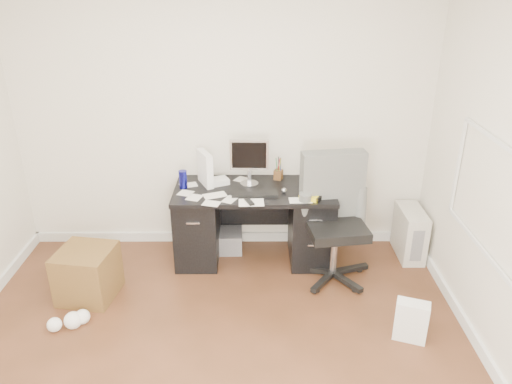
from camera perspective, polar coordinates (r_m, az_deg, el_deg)
ground at (r=3.73m, az=-5.12°, el=-20.90°), size 4.00×4.00×0.00m
room_shell at (r=2.84m, az=-5.65°, el=3.85°), size 4.02×4.02×2.71m
desk at (r=4.83m, az=-0.19°, el=-3.43°), size 1.50×0.70×0.75m
loose_papers at (r=4.63m, az=-2.68°, el=0.12°), size 1.10×0.60×0.00m
lcd_monitor at (r=4.68m, az=-0.78°, el=3.44°), size 0.37×0.22×0.46m
keyboard at (r=4.55m, az=-0.14°, el=-0.17°), size 0.42×0.15×0.02m
computer_mouse at (r=4.58m, az=3.22°, el=0.16°), size 0.06×0.06×0.05m
travel_mug at (r=4.71m, az=-8.34°, el=1.43°), size 0.10×0.10×0.17m
white_binder at (r=4.74m, az=-5.84°, el=2.70°), size 0.23×0.31×0.32m
magazine_file at (r=4.81m, az=7.48°, el=2.56°), size 0.18×0.25×0.26m
pen_cup at (r=4.85m, az=2.58°, el=2.70°), size 0.12×0.12×0.23m
yellow_book at (r=4.54m, az=6.54°, el=-0.29°), size 0.27×0.29×0.04m
paper_remote at (r=4.40m, az=-0.54°, el=-1.11°), size 0.23×0.18×0.02m
office_chair at (r=4.50m, az=9.15°, el=-3.30°), size 0.75×0.75×1.17m
pc_tower at (r=5.18m, az=17.17°, el=-4.49°), size 0.22×0.49×0.49m
shopping_bag at (r=4.13m, az=17.31°, el=-13.89°), size 0.29×0.25×0.33m
wicker_basket at (r=4.61m, az=-18.70°, el=-8.81°), size 0.52×0.52×0.45m
desk_printer at (r=5.11m, az=-3.59°, el=-5.57°), size 0.36×0.30×0.21m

